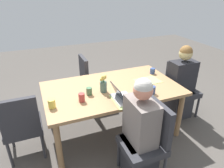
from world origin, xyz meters
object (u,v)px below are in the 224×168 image
object	(u,v)px
person_near_left_near	(140,134)
chair_head_left_right_near	(22,124)
coffee_mug_near_left	(89,91)
coffee_mug_far_left	(152,71)
coffee_mug_centre_right	(52,104)
chair_near_left_near	(148,138)
chair_far_left_far	(91,78)
flower_vase	(103,83)
dining_table	(112,92)
person_head_right_left_mid	(180,86)
laptop_near_left_near	(122,97)
coffee_mug_centre_left	(82,97)
chair_head_right_left_mid	(180,85)
coffee_mug_near_right	(152,90)

from	to	relation	value
person_near_left_near	chair_head_left_right_near	xyz separation A→B (m)	(-1.20, 0.72, -0.03)
coffee_mug_near_left	coffee_mug_far_left	world-z (taller)	coffee_mug_near_left
person_near_left_near	coffee_mug_centre_right	world-z (taller)	person_near_left_near
chair_near_left_near	coffee_mug_far_left	world-z (taller)	chair_near_left_near
chair_far_left_far	flower_vase	bearing A→B (deg)	-96.00
dining_table	coffee_mug_near_left	size ratio (longest dim) A/B	18.72
chair_head_left_right_near	coffee_mug_near_left	world-z (taller)	chair_head_left_right_near
chair_near_left_near	person_head_right_left_mid	xyz separation A→B (m)	(1.09, 0.83, 0.03)
laptop_near_left_near	coffee_mug_centre_right	xyz separation A→B (m)	(-0.81, 0.14, 0.01)
coffee_mug_centre_right	coffee_mug_far_left	world-z (taller)	coffee_mug_centre_right
laptop_near_left_near	coffee_mug_far_left	world-z (taller)	laptop_near_left_near
chair_head_left_right_near	coffee_mug_near_left	distance (m)	0.89
coffee_mug_far_left	chair_far_left_far	bearing A→B (deg)	140.08
person_near_left_near	coffee_mug_centre_left	distance (m)	0.80
coffee_mug_near_left	laptop_near_left_near	bearing A→B (deg)	-40.53
person_near_left_near	coffee_mug_near_left	distance (m)	0.83
chair_near_left_near	chair_head_left_right_near	xyz separation A→B (m)	(-1.27, 0.78, 0.00)
person_head_right_left_mid	chair_head_left_right_near	distance (m)	2.36
dining_table	chair_near_left_near	size ratio (longest dim) A/B	2.03
chair_near_left_near	chair_far_left_far	size ratio (longest dim) A/B	1.00
flower_vase	coffee_mug_near_left	size ratio (longest dim) A/B	2.49
chair_near_left_near	flower_vase	distance (m)	0.88
person_head_right_left_mid	chair_head_left_right_near	xyz separation A→B (m)	(-2.36, -0.06, -0.03)
person_head_right_left_mid	coffee_mug_far_left	size ratio (longest dim) A/B	13.87
flower_vase	coffee_mug_far_left	distance (m)	0.96
coffee_mug_near_left	chair_near_left_near	bearing A→B (deg)	-61.06
chair_far_left_far	coffee_mug_centre_right	world-z (taller)	chair_far_left_far
coffee_mug_centre_left	coffee_mug_centre_right	world-z (taller)	coffee_mug_centre_left
dining_table	chair_head_right_left_mid	world-z (taller)	chair_head_right_left_mid
person_head_right_left_mid	coffee_mug_near_right	xyz separation A→B (m)	(-0.76, -0.34, 0.25)
coffee_mug_near_left	coffee_mug_far_left	xyz separation A→B (m)	(1.11, 0.28, -0.01)
chair_far_left_far	chair_head_left_right_near	xyz separation A→B (m)	(-1.14, -0.96, 0.00)
chair_head_right_left_mid	chair_head_left_right_near	size ratio (longest dim) A/B	1.00
chair_head_left_right_near	laptop_near_left_near	size ratio (longest dim) A/B	2.81
chair_near_left_near	chair_far_left_far	distance (m)	1.74
dining_table	coffee_mug_centre_right	size ratio (longest dim) A/B	17.60
coffee_mug_near_left	coffee_mug_near_right	bearing A→B (deg)	-20.27
coffee_mug_centre_left	coffee_mug_far_left	world-z (taller)	coffee_mug_centre_left
dining_table	coffee_mug_centre_right	xyz separation A→B (m)	(-0.82, -0.21, 0.12)
person_head_right_left_mid	chair_head_right_left_mid	bearing A→B (deg)	51.24
laptop_near_left_near	coffee_mug_near_right	size ratio (longest dim) A/B	3.13
chair_far_left_far	laptop_near_left_near	xyz separation A→B (m)	(0.03, -1.25, 0.27)
chair_far_left_far	coffee_mug_near_right	world-z (taller)	chair_far_left_far
chair_near_left_near	coffee_mug_near_left	xyz separation A→B (m)	(-0.43, 0.77, 0.28)
coffee_mug_near_right	laptop_near_left_near	bearing A→B (deg)	179.93
coffee_mug_near_left	coffee_mug_near_right	distance (m)	0.81
coffee_mug_centre_right	coffee_mug_far_left	distance (m)	1.65
person_head_right_left_mid	chair_far_left_far	xyz separation A→B (m)	(-1.22, 0.91, -0.03)
person_head_right_left_mid	coffee_mug_centre_right	distance (m)	2.02
coffee_mug_far_left	coffee_mug_centre_right	bearing A→B (deg)	-165.25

